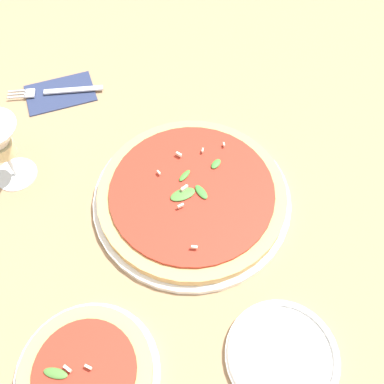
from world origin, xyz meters
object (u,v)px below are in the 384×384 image
(pizza_personal_side, at_px, (87,373))
(fork, at_px, (56,91))
(side_plate_white, at_px, (282,356))
(pizza_arugula_main, at_px, (192,196))

(pizza_personal_side, bearing_deg, fork, -91.64)
(fork, xyz_separation_m, side_plate_white, (-0.26, 0.64, 0.00))
(pizza_arugula_main, bearing_deg, pizza_personal_side, 47.93)
(pizza_arugula_main, bearing_deg, fork, -58.37)
(fork, bearing_deg, pizza_arugula_main, 130.91)
(pizza_arugula_main, relative_size, pizza_personal_side, 1.69)
(fork, relative_size, side_plate_white, 1.18)
(pizza_arugula_main, bearing_deg, side_plate_white, 100.53)
(pizza_personal_side, xyz_separation_m, fork, (-0.02, -0.59, -0.01))
(pizza_arugula_main, xyz_separation_m, pizza_personal_side, (0.23, 0.25, -0.00))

